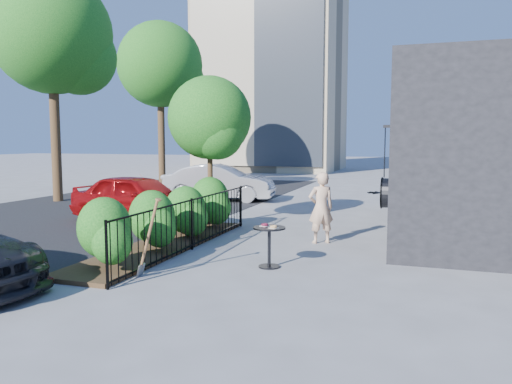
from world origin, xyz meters
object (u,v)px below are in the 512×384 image
(patio_tree, at_px, (211,123))
(car_silver, at_px, (219,182))
(street_tree_near, at_px, (52,41))
(car_red, at_px, (138,199))
(street_tree_far, at_px, (161,70))
(woman, at_px, (321,208))
(cafe_table, at_px, (269,240))
(shovel, at_px, (147,242))

(patio_tree, relative_size, car_silver, 0.94)
(street_tree_near, distance_m, car_red, 8.31)
(street_tree_far, distance_m, car_red, 13.66)
(car_silver, bearing_deg, woman, -150.66)
(street_tree_far, height_order, woman, street_tree_far)
(cafe_table, height_order, car_silver, car_silver)
(cafe_table, height_order, shovel, shovel)
(street_tree_near, xyz_separation_m, car_red, (5.53, -3.34, -5.23))
(street_tree_near, distance_m, shovel, 13.05)
(street_tree_near, bearing_deg, car_red, -31.13)
(car_red, relative_size, car_silver, 0.96)
(cafe_table, bearing_deg, car_red, 144.29)
(cafe_table, height_order, car_red, car_red)
(street_tree_far, xyz_separation_m, woman, (10.89, -12.42, -5.11))
(cafe_table, xyz_separation_m, car_red, (-4.89, 3.51, 0.17))
(woman, bearing_deg, shovel, 28.87)
(cafe_table, xyz_separation_m, woman, (0.47, 2.44, 0.29))
(shovel, xyz_separation_m, car_silver, (-3.01, 10.33, 0.08))
(street_tree_far, xyz_separation_m, shovel, (8.68, -16.17, -5.30))
(cafe_table, bearing_deg, car_silver, 117.80)
(street_tree_near, bearing_deg, car_silver, 20.87)
(patio_tree, height_order, street_tree_near, street_tree_near)
(street_tree_far, distance_m, woman, 17.29)
(patio_tree, distance_m, car_silver, 6.09)
(street_tree_near, distance_m, cafe_table, 13.59)
(street_tree_far, relative_size, cafe_table, 10.42)
(street_tree_near, height_order, shovel, street_tree_near)
(street_tree_near, xyz_separation_m, shovel, (8.68, -8.17, -5.30))
(street_tree_far, bearing_deg, patio_tree, -55.49)
(car_silver, bearing_deg, cafe_table, -161.30)
(car_red, bearing_deg, patio_tree, -77.55)
(street_tree_far, bearing_deg, woman, -48.75)
(patio_tree, bearing_deg, shovel, -78.84)
(street_tree_far, height_order, cafe_table, street_tree_far)
(street_tree_near, relative_size, car_red, 2.06)
(patio_tree, xyz_separation_m, street_tree_near, (-7.70, 3.20, 3.15))
(street_tree_far, height_order, shovel, street_tree_far)
(street_tree_near, height_order, street_tree_far, same)
(cafe_table, bearing_deg, woman, 79.08)
(woman, height_order, shovel, woman)
(street_tree_near, bearing_deg, street_tree_far, 90.00)
(car_silver, bearing_deg, street_tree_far, 35.04)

